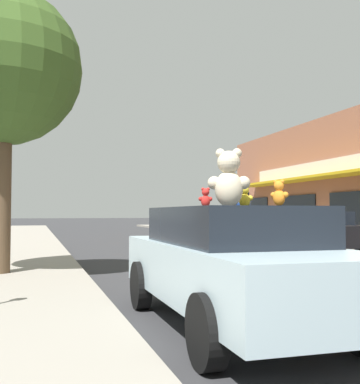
# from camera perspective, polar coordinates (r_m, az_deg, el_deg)

# --- Properties ---
(plush_art_car) EXTENTS (1.89, 4.69, 1.49)m
(plush_art_car) POSITION_cam_1_polar(r_m,az_deg,el_deg) (6.06, 6.03, -8.27)
(plush_art_car) COLOR #ADC6D1
(plush_art_car) RESTS_ON ground_plane
(teddy_bear_giant) EXTENTS (0.58, 0.43, 0.77)m
(teddy_bear_giant) POSITION_cam_1_polar(r_m,az_deg,el_deg) (6.32, 5.81, 1.55)
(teddy_bear_giant) COLOR beige
(teddy_bear_giant) RESTS_ON plush_art_car
(teddy_bear_orange) EXTENTS (0.17, 0.19, 0.27)m
(teddy_bear_orange) POSITION_cam_1_polar(r_m,az_deg,el_deg) (5.05, 11.66, -0.13)
(teddy_bear_orange) COLOR orange
(teddy_bear_orange) RESTS_ON plush_art_car
(teddy_bear_blue) EXTENTS (0.24, 0.22, 0.34)m
(teddy_bear_blue) POSITION_cam_1_polar(r_m,az_deg,el_deg) (7.24, 7.10, -0.59)
(teddy_bear_blue) COLOR blue
(teddy_bear_blue) RESTS_ON plush_art_car
(teddy_bear_yellow) EXTENTS (0.24, 0.18, 0.32)m
(teddy_bear_yellow) POSITION_cam_1_polar(r_m,az_deg,el_deg) (6.75, 7.65, -0.54)
(teddy_bear_yellow) COLOR yellow
(teddy_bear_yellow) RESTS_ON plush_art_car
(teddy_bear_red) EXTENTS (0.19, 0.12, 0.25)m
(teddy_bear_red) POSITION_cam_1_polar(r_m,az_deg,el_deg) (6.05, 3.05, -0.68)
(teddy_bear_red) COLOR red
(teddy_bear_red) RESTS_ON plush_art_car
(teddy_bear_black) EXTENTS (0.20, 0.16, 0.27)m
(teddy_bear_black) POSITION_cam_1_polar(r_m,az_deg,el_deg) (6.89, 7.78, -0.79)
(teddy_bear_black) COLOR black
(teddy_bear_black) RESTS_ON plush_art_car
(parked_car_far_right) EXTENTS (1.94, 4.55, 1.47)m
(parked_car_far_right) POSITION_cam_1_polar(r_m,az_deg,el_deg) (17.20, 15.71, -4.51)
(parked_car_far_right) COLOR black
(parked_car_far_right) RESTS_ON ground_plane
(street_tree) EXTENTS (3.37, 3.37, 6.07)m
(street_tree) POSITION_cam_1_polar(r_m,az_deg,el_deg) (11.26, -20.32, 13.57)
(street_tree) COLOR brown
(street_tree) RESTS_ON sidewalk_near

